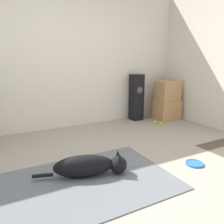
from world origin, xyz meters
name	(u,v)px	position (x,y,z in m)	size (l,w,h in m)	color
ground_plane	(105,182)	(0.00, 0.00, 0.00)	(12.00, 12.00, 0.00)	#9E9384
wall_back	(51,57)	(0.00, 2.10, 1.27)	(8.00, 0.06, 2.55)	silver
area_rug	(76,185)	(-0.29, 0.08, 0.01)	(1.99, 1.19, 0.01)	slate
dog	(90,166)	(-0.09, 0.17, 0.13)	(0.96, 0.39, 0.25)	black
frisbee	(195,163)	(1.11, -0.15, 0.01)	(0.21, 0.21, 0.03)	blue
cardboard_box_lower	(167,110)	(2.25, 1.63, 0.20)	(0.51, 0.36, 0.40)	tan
cardboard_box_upper	(168,91)	(2.26, 1.64, 0.60)	(0.46, 0.33, 0.40)	tan
floor_speaker	(136,97)	(1.65, 1.90, 0.47)	(0.23, 0.23, 0.94)	black
tennis_ball_by_boxes	(161,123)	(1.84, 1.33, 0.03)	(0.07, 0.07, 0.07)	#C6E033
tennis_ball_near_speaker	(155,122)	(1.79, 1.44, 0.03)	(0.07, 0.07, 0.07)	#C6E033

